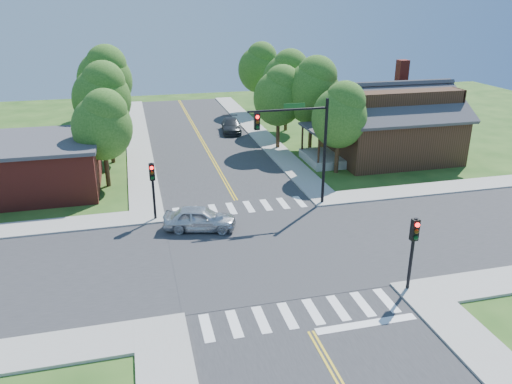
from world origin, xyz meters
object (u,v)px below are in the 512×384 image
object	(u,v)px
signal_mast_ne	(301,136)
signal_pole_se	(414,241)
car_silver	(200,219)
car_dgrey	(231,126)
house_ne	(391,120)
signal_pole_nw	(153,181)

from	to	relation	value
signal_mast_ne	signal_pole_se	bearing A→B (deg)	-81.44
signal_pole_se	car_silver	bearing A→B (deg)	133.59
signal_mast_ne	car_silver	xyz separation A→B (m)	(-6.98, -2.10, -4.11)
signal_mast_ne	car_dgrey	size ratio (longest dim) A/B	1.45
signal_pole_se	house_ne	xyz separation A→B (m)	(9.51, 19.86, 0.67)
signal_pole_se	car_silver	distance (m)	12.72
house_ne	car_dgrey	xyz separation A→B (m)	(-11.63, 11.93, -2.64)
signal_mast_ne	car_silver	world-z (taller)	signal_mast_ne
signal_pole_se	house_ne	bearing A→B (deg)	64.42
car_silver	car_dgrey	distance (m)	23.61
signal_pole_se	car_dgrey	world-z (taller)	signal_pole_se
car_silver	signal_pole_se	bearing A→B (deg)	-121.26
car_silver	house_ne	bearing A→B (deg)	-44.25
signal_pole_se	house_ne	world-z (taller)	house_ne
house_ne	car_dgrey	world-z (taller)	house_ne
signal_pole_nw	house_ne	xyz separation A→B (m)	(20.71, 8.66, 0.67)
house_ne	car_dgrey	bearing A→B (deg)	134.27
signal_mast_ne	house_ne	bearing A→B (deg)	37.68
signal_pole_nw	house_ne	bearing A→B (deg)	22.69
house_ne	car_silver	bearing A→B (deg)	-149.41
signal_mast_ne	car_silver	bearing A→B (deg)	-163.25
house_ne	car_dgrey	size ratio (longest dim) A/B	2.63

